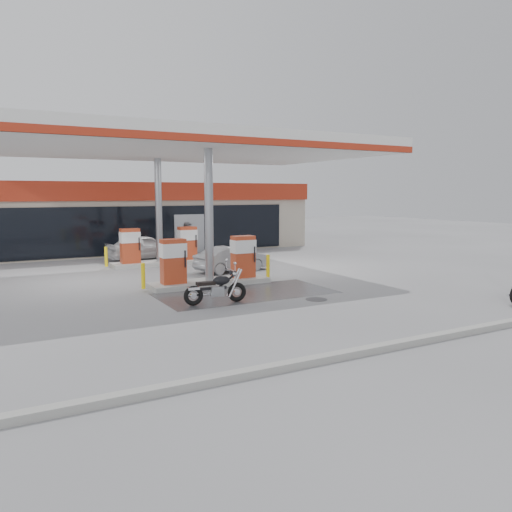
% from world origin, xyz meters
% --- Properties ---
extents(ground, '(90.00, 90.00, 0.00)m').
position_xyz_m(ground, '(0.00, 0.00, 0.00)').
color(ground, gray).
rests_on(ground, ground).
extents(wet_patch, '(6.00, 3.00, 0.00)m').
position_xyz_m(wet_patch, '(0.50, 0.00, 0.00)').
color(wet_patch, '#4C4C4F').
rests_on(wet_patch, ground).
extents(drain_cover, '(0.70, 0.70, 0.01)m').
position_xyz_m(drain_cover, '(2.00, -2.00, 0.00)').
color(drain_cover, '#38383A').
rests_on(drain_cover, ground).
extents(kerb, '(28.00, 0.25, 0.15)m').
position_xyz_m(kerb, '(0.00, -7.00, 0.07)').
color(kerb, gray).
rests_on(kerb, ground).
extents(store_building, '(22.00, 8.22, 4.00)m').
position_xyz_m(store_building, '(0.01, 15.94, 2.01)').
color(store_building, '#B4AB96').
rests_on(store_building, ground).
extents(canopy, '(16.00, 10.02, 5.51)m').
position_xyz_m(canopy, '(0.00, 5.00, 5.27)').
color(canopy, silver).
rests_on(canopy, ground).
extents(pump_island_near, '(5.14, 1.30, 1.78)m').
position_xyz_m(pump_island_near, '(0.00, 2.00, 0.71)').
color(pump_island_near, '#9E9E99').
rests_on(pump_island_near, ground).
extents(pump_island_far, '(5.14, 1.30, 1.78)m').
position_xyz_m(pump_island_far, '(0.00, 8.00, 0.71)').
color(pump_island_far, '#9E9E99').
rests_on(pump_island_far, ground).
extents(parked_motorcycle, '(2.03, 0.78, 1.04)m').
position_xyz_m(parked_motorcycle, '(-1.05, -1.00, 0.46)').
color(parked_motorcycle, black).
rests_on(parked_motorcycle, ground).
extents(sedan_white, '(4.06, 2.30, 1.30)m').
position_xyz_m(sedan_white, '(-0.14, 10.20, 0.65)').
color(sedan_white, silver).
rests_on(sedan_white, ground).
extents(attendant, '(0.92, 1.09, 1.96)m').
position_xyz_m(attendant, '(1.81, 9.00, 0.98)').
color(attendant, slate).
rests_on(attendant, ground).
extents(hatchback_silver, '(3.49, 1.74, 1.10)m').
position_xyz_m(hatchback_silver, '(2.15, 4.55, 0.55)').
color(hatchback_silver, gray).
rests_on(hatchback_silver, ground).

